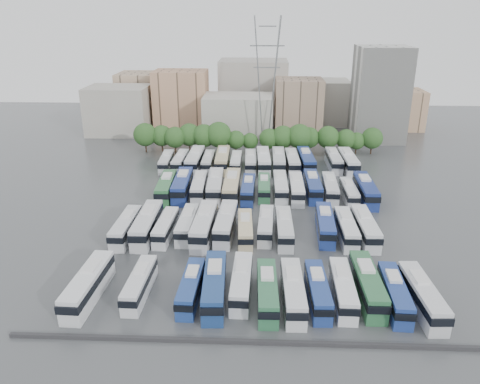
{
  "coord_description": "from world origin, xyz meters",
  "views": [
    {
      "loc": [
        0.57,
        -76.08,
        35.46
      ],
      "look_at": [
        -3.09,
        6.41,
        3.0
      ],
      "focal_mm": 35.0,
      "sensor_mm": 36.0,
      "label": 1
    }
  ],
  "objects_px": {
    "bus_r0_s12": "(395,293)",
    "bus_r3_s13": "(348,161)",
    "bus_r1_s2": "(166,227)",
    "bus_r2_s10": "(313,186)",
    "bus_r3_s10": "(306,160)",
    "bus_r3_s7": "(263,161)",
    "bus_r3_s4": "(223,160)",
    "bus_r0_s8": "(293,291)",
    "bus_r1_s3": "(187,224)",
    "bus_r1_s0": "(126,227)",
    "bus_r0_s9": "(318,290)",
    "bus_r1_s12": "(365,227)",
    "apartment_tower": "(380,94)",
    "bus_r0_s4": "(191,287)",
    "bus_r0_s6": "(241,282)",
    "bus_r2_s4": "(215,185)",
    "bus_r2_s9": "(297,188)",
    "bus_r2_s12": "(349,192)",
    "bus_r0_s5": "(214,285)",
    "bus_r2_s11": "(330,188)",
    "bus_r2_s1": "(166,187)",
    "bus_r3_s5": "(236,162)",
    "bus_r2_s13": "(366,190)",
    "bus_r3_s6": "(251,161)",
    "bus_r3_s12": "(334,160)",
    "bus_r1_s1": "(147,224)",
    "bus_r3_s1": "(180,161)",
    "bus_r3_s8": "(279,161)",
    "bus_r2_s2": "(182,185)",
    "bus_r1_s6": "(245,229)",
    "electricity_pylon": "(267,77)",
    "bus_r1_s4": "(204,225)",
    "bus_r2_s8": "(280,186)",
    "bus_r1_s5": "(226,223)",
    "bus_r2_s7": "(264,187)",
    "bus_r0_s10": "(343,288)",
    "bus_r0_s11": "(367,284)",
    "bus_r1_s11": "(346,228)",
    "bus_r3_s2": "(195,160)",
    "bus_r2_s5": "(232,186)",
    "bus_r0_s0": "(88,285)",
    "bus_r0_s2": "(140,283)",
    "bus_r0_s13": "(422,295)",
    "bus_r3_s3": "(208,161)",
    "bus_r2_s3": "(199,186)"
  },
  "relations": [
    {
      "from": "bus_r1_s2",
      "to": "bus_r3_s1",
      "type": "xyz_separation_m",
      "value": [
        -3.37,
        35.53,
        0.08
      ]
    },
    {
      "from": "bus_r0_s11",
      "to": "bus_r2_s1",
      "type": "distance_m",
      "value": 47.48
    },
    {
      "from": "bus_r0_s5",
      "to": "bus_r2_s11",
      "type": "distance_m",
      "value": 41.67
    },
    {
      "from": "bus_r3_s6",
      "to": "bus_r3_s12",
      "type": "xyz_separation_m",
      "value": [
        19.74,
        1.68,
        0.09
      ]
    },
    {
      "from": "bus_r0_s8",
      "to": "bus_r0_s0",
      "type": "bearing_deg",
      "value": 178.68
    },
    {
      "from": "bus_r2_s5",
      "to": "bus_r3_s13",
      "type": "bearing_deg",
      "value": 34.64
    },
    {
      "from": "bus_r0_s6",
      "to": "bus_r0_s13",
      "type": "relative_size",
      "value": 0.94
    },
    {
      "from": "bus_r2_s1",
      "to": "bus_r1_s3",
      "type": "bearing_deg",
      "value": -70.29
    },
    {
      "from": "bus_r1_s5",
      "to": "bus_r2_s7",
      "type": "xyz_separation_m",
      "value": [
        6.47,
        17.98,
        -0.31
      ]
    },
    {
      "from": "bus_r0_s8",
      "to": "bus_r2_s12",
      "type": "xyz_separation_m",
      "value": [
        13.25,
        35.63,
        -0.19
      ]
    },
    {
      "from": "bus_r3_s3",
      "to": "bus_r3_s1",
      "type": "bearing_deg",
      "value": -178.11
    },
    {
      "from": "bus_r0_s4",
      "to": "bus_r2_s13",
      "type": "distance_m",
      "value": 46.26
    },
    {
      "from": "bus_r2_s3",
      "to": "bus_r3_s2",
      "type": "distance_m",
      "value": 17.18
    },
    {
      "from": "bus_r0_s10",
      "to": "bus_r2_s1",
      "type": "relative_size",
      "value": 0.89
    },
    {
      "from": "bus_r2_s11",
      "to": "bus_r3_s12",
      "type": "distance_m",
      "value": 18.73
    },
    {
      "from": "bus_r2_s4",
      "to": "bus_r2_s8",
      "type": "distance_m",
      "value": 13.23
    },
    {
      "from": "bus_r0_s0",
      "to": "bus_r3_s13",
      "type": "bearing_deg",
      "value": 54.07
    },
    {
      "from": "bus_r0_s2",
      "to": "bus_r2_s9",
      "type": "distance_m",
      "value": 42.37
    },
    {
      "from": "bus_r3_s4",
      "to": "bus_r3_s10",
      "type": "xyz_separation_m",
      "value": [
        19.74,
        0.34,
        -0.02
      ]
    },
    {
      "from": "electricity_pylon",
      "to": "bus_r3_s12",
      "type": "distance_m",
      "value": 30.11
    },
    {
      "from": "bus_r2_s1",
      "to": "bus_r2_s5",
      "type": "bearing_deg",
      "value": 0.4
    },
    {
      "from": "bus_r0_s9",
      "to": "bus_r0_s11",
      "type": "relative_size",
      "value": 0.88
    },
    {
      "from": "bus_r3_s10",
      "to": "bus_r3_s7",
      "type": "bearing_deg",
      "value": -179.85
    },
    {
      "from": "bus_r1_s0",
      "to": "bus_r3_s13",
      "type": "bearing_deg",
      "value": 41.72
    },
    {
      "from": "apartment_tower",
      "to": "bus_r3_s7",
      "type": "distance_m",
      "value": 44.78
    },
    {
      "from": "bus_r1_s4",
      "to": "bus_r3_s4",
      "type": "relative_size",
      "value": 1.01
    },
    {
      "from": "bus_r3_s8",
      "to": "bus_r2_s5",
      "type": "bearing_deg",
      "value": -119.1
    },
    {
      "from": "bus_r3_s1",
      "to": "bus_r3_s8",
      "type": "relative_size",
      "value": 0.87
    },
    {
      "from": "bus_r1_s3",
      "to": "bus_r3_s2",
      "type": "height_order",
      "value": "bus_r3_s2"
    },
    {
      "from": "bus_r1_s1",
      "to": "bus_r3_s6",
      "type": "distance_m",
      "value": 39.23
    },
    {
      "from": "bus_r2_s2",
      "to": "bus_r1_s6",
      "type": "bearing_deg",
      "value": -56.03
    },
    {
      "from": "bus_r2_s13",
      "to": "bus_r3_s6",
      "type": "xyz_separation_m",
      "value": [
        -23.21,
        18.01,
        -0.24
      ]
    },
    {
      "from": "bus_r2_s4",
      "to": "bus_r0_s4",
      "type": "bearing_deg",
      "value": -91.74
    },
    {
      "from": "bus_r0_s4",
      "to": "bus_r0_s6",
      "type": "relative_size",
      "value": 0.94
    },
    {
      "from": "bus_r2_s4",
      "to": "bus_r2_s9",
      "type": "distance_m",
      "value": 16.42
    },
    {
      "from": "bus_r0_s5",
      "to": "bus_r2_s2",
      "type": "relative_size",
      "value": 0.94
    },
    {
      "from": "bus_r0_s8",
      "to": "bus_r0_s9",
      "type": "relative_size",
      "value": 1.08
    },
    {
      "from": "bus_r2_s9",
      "to": "bus_r1_s12",
      "type": "bearing_deg",
      "value": -59.54
    },
    {
      "from": "bus_r0_s6",
      "to": "bus_r2_s8",
      "type": "xyz_separation_m",
      "value": [
        6.43,
        35.65,
        0.12
      ]
    },
    {
      "from": "bus_r1_s0",
      "to": "bus_r3_s5",
      "type": "height_order",
      "value": "bus_r1_s0"
    },
    {
      "from": "bus_r0_s9",
      "to": "bus_r1_s12",
      "type": "height_order",
      "value": "bus_r1_s12"
    },
    {
      "from": "bus_r1_s2",
      "to": "bus_r0_s8",
      "type": "bearing_deg",
      "value": -40.5
    },
    {
      "from": "apartment_tower",
      "to": "bus_r2_s10",
      "type": "xyz_separation_m",
      "value": [
        -22.58,
        -44.82,
        -11.04
      ]
    },
    {
      "from": "bus_r1_s2",
      "to": "bus_r2_s10",
      "type": "distance_m",
      "value": 32.88
    },
    {
      "from": "bus_r0_s8",
      "to": "bus_r1_s3",
      "type": "bearing_deg",
      "value": 129.22
    },
    {
      "from": "apartment_tower",
      "to": "bus_r2_s8",
      "type": "height_order",
      "value": "apartment_tower"
    },
    {
      "from": "bus_r0_s2",
      "to": "bus_r1_s5",
      "type": "bearing_deg",
      "value": 62.77
    },
    {
      "from": "bus_r1_s11",
      "to": "bus_r2_s1",
      "type": "relative_size",
      "value": 0.9
    },
    {
      "from": "bus_r0_s10",
      "to": "bus_r3_s4",
      "type": "distance_m",
      "value": 56.96
    },
    {
      "from": "bus_r0_s12",
      "to": "bus_r3_s13",
      "type": "xyz_separation_m",
      "value": [
        3.34,
        54.34,
        0.3
      ]
    }
  ]
}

